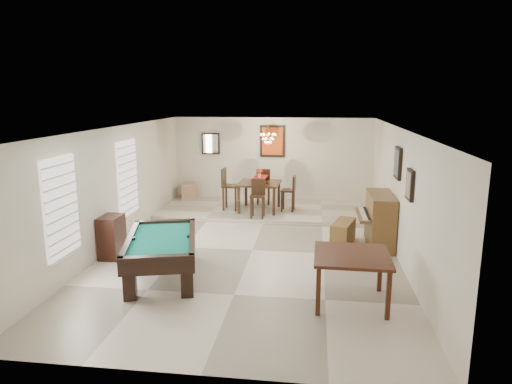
% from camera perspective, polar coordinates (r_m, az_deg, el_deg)
% --- Properties ---
extents(ground_plane, '(6.00, 9.00, 0.02)m').
position_cam_1_polar(ground_plane, '(9.85, -0.45, -7.34)').
color(ground_plane, beige).
extents(wall_back, '(6.00, 0.04, 2.60)m').
position_cam_1_polar(wall_back, '(13.90, 2.06, 3.93)').
color(wall_back, silver).
rests_on(wall_back, ground_plane).
extents(wall_front, '(6.00, 0.04, 2.60)m').
position_cam_1_polar(wall_front, '(5.25, -7.25, -9.94)').
color(wall_front, silver).
rests_on(wall_front, ground_plane).
extents(wall_left, '(0.04, 9.00, 2.60)m').
position_cam_1_polar(wall_left, '(10.33, -17.18, 0.57)').
color(wall_left, silver).
rests_on(wall_left, ground_plane).
extents(wall_right, '(0.04, 9.00, 2.60)m').
position_cam_1_polar(wall_right, '(9.57, 17.63, -0.34)').
color(wall_right, silver).
rests_on(wall_right, ground_plane).
extents(ceiling, '(6.00, 9.00, 0.04)m').
position_cam_1_polar(ceiling, '(9.32, -0.48, 7.98)').
color(ceiling, white).
rests_on(ceiling, wall_back).
extents(dining_step, '(6.00, 2.50, 0.12)m').
position_cam_1_polar(dining_step, '(12.92, 1.51, -2.30)').
color(dining_step, beige).
rests_on(dining_step, ground_plane).
extents(window_left_front, '(0.06, 1.00, 1.70)m').
position_cam_1_polar(window_left_front, '(8.40, -23.19, -1.74)').
color(window_left_front, white).
rests_on(window_left_front, wall_left).
extents(window_left_rear, '(0.06, 1.00, 1.70)m').
position_cam_1_polar(window_left_rear, '(10.84, -15.77, 1.71)').
color(window_left_rear, white).
rests_on(window_left_rear, wall_left).
extents(pool_table, '(1.72, 2.44, 0.73)m').
position_cam_1_polar(pool_table, '(8.52, -11.65, -8.06)').
color(pool_table, black).
rests_on(pool_table, ground_plane).
extents(square_table, '(1.19, 1.19, 0.81)m').
position_cam_1_polar(square_table, '(7.52, 11.79, -10.53)').
color(square_table, '#36170D').
rests_on(square_table, ground_plane).
extents(upright_piano, '(0.78, 1.39, 1.16)m').
position_cam_1_polar(upright_piano, '(10.33, 14.49, -3.39)').
color(upright_piano, brown).
rests_on(upright_piano, ground_plane).
extents(piano_bench, '(0.62, 1.01, 0.52)m').
position_cam_1_polar(piano_bench, '(10.33, 10.82, -5.04)').
color(piano_bench, brown).
rests_on(piano_bench, ground_plane).
extents(apothecary_chest, '(0.39, 0.58, 0.87)m').
position_cam_1_polar(apothecary_chest, '(9.76, -17.58, -5.36)').
color(apothecary_chest, black).
rests_on(apothecary_chest, ground_plane).
extents(dining_table, '(1.16, 1.16, 0.91)m').
position_cam_1_polar(dining_table, '(12.59, 0.43, -0.28)').
color(dining_table, black).
rests_on(dining_table, dining_step).
extents(flower_vase, '(0.15, 0.15, 0.25)m').
position_cam_1_polar(flower_vase, '(12.48, 0.43, 2.32)').
color(flower_vase, red).
rests_on(flower_vase, dining_table).
extents(dining_chair_south, '(0.37, 0.37, 1.00)m').
position_cam_1_polar(dining_chair_south, '(11.83, 0.20, -0.85)').
color(dining_chair_south, black).
rests_on(dining_chair_south, dining_step).
extents(dining_chair_north, '(0.42, 0.42, 1.06)m').
position_cam_1_polar(dining_chair_north, '(13.32, 0.94, 0.74)').
color(dining_chair_north, black).
rests_on(dining_chair_north, dining_step).
extents(dining_chair_west, '(0.45, 0.45, 1.16)m').
position_cam_1_polar(dining_chair_west, '(12.65, -3.17, 0.35)').
color(dining_chair_west, black).
rests_on(dining_chair_west, dining_step).
extents(dining_chair_east, '(0.39, 0.39, 0.99)m').
position_cam_1_polar(dining_chair_east, '(12.56, 4.02, -0.16)').
color(dining_chair_east, black).
rests_on(dining_chair_east, dining_step).
extents(corner_bench, '(0.54, 0.62, 0.47)m').
position_cam_1_polar(corner_bench, '(14.21, -8.43, 0.12)').
color(corner_bench, tan).
rests_on(corner_bench, dining_step).
extents(chandelier, '(0.44, 0.44, 0.60)m').
position_cam_1_polar(chandelier, '(12.52, 1.54, 7.18)').
color(chandelier, '#FFE5B2').
rests_on(chandelier, ceiling).
extents(back_painting, '(0.75, 0.06, 0.95)m').
position_cam_1_polar(back_painting, '(13.79, 2.07, 6.37)').
color(back_painting, '#D84C14').
rests_on(back_painting, wall_back).
extents(back_mirror, '(0.55, 0.06, 0.65)m').
position_cam_1_polar(back_mirror, '(14.10, -5.69, 6.04)').
color(back_mirror, white).
rests_on(back_mirror, wall_back).
extents(right_picture_upper, '(0.06, 0.55, 0.65)m').
position_cam_1_polar(right_picture_upper, '(9.75, 17.32, 3.48)').
color(right_picture_upper, slate).
rests_on(right_picture_upper, wall_right).
extents(right_picture_lower, '(0.06, 0.45, 0.55)m').
position_cam_1_polar(right_picture_lower, '(8.52, 18.69, 0.86)').
color(right_picture_lower, gray).
rests_on(right_picture_lower, wall_right).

